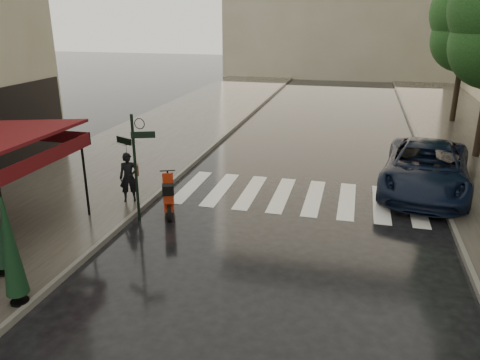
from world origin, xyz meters
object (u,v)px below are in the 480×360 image
at_px(scooter, 169,197).
at_px(parked_car, 426,168).
at_px(parasol_front, 9,243).
at_px(pedestrian_with_umbrella, 127,152).

xyz_separation_m(scooter, parked_car, (7.55, 3.88, 0.27)).
bearing_deg(scooter, parked_car, 4.14).
bearing_deg(parked_car, parasol_front, -125.43).
bearing_deg(parasol_front, pedestrian_with_umbrella, 93.58).
bearing_deg(parked_car, pedestrian_with_umbrella, -150.46).
xyz_separation_m(pedestrian_with_umbrella, parked_car, (9.00, 3.51, -0.91)).
distance_m(pedestrian_with_umbrella, scooter, 1.90).
bearing_deg(scooter, parasol_front, -125.00).
bearing_deg(pedestrian_with_umbrella, parasol_front, -111.46).
bearing_deg(pedestrian_with_umbrella, scooter, -39.53).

